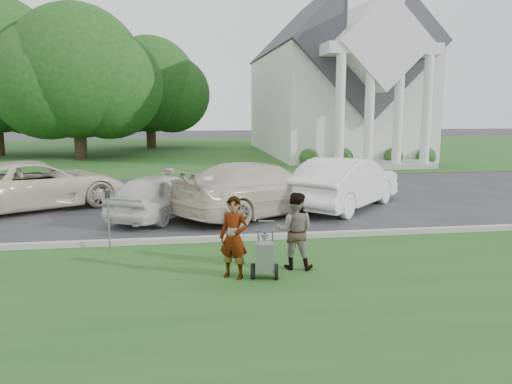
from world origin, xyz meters
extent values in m
plane|color=#333335|center=(0.00, 0.00, 0.00)|extent=(120.00, 120.00, 0.00)
cube|color=#23541C|center=(0.00, -3.00, 0.01)|extent=(80.00, 7.00, 0.01)
cube|color=#23541C|center=(0.00, 27.00, 0.01)|extent=(80.00, 30.00, 0.01)
cube|color=#9E9E93|center=(0.00, 0.55, 0.07)|extent=(80.00, 0.18, 0.15)
cube|color=white|center=(9.00, 24.00, 3.50)|extent=(9.00, 16.00, 7.00)
cube|color=#38383D|center=(9.00, 24.00, 7.00)|extent=(9.19, 17.00, 9.19)
cube|color=#9E9E93|center=(9.00, 14.80, 0.15)|extent=(6.20, 2.60, 0.30)
cylinder|color=white|center=(6.60, 13.80, 3.00)|extent=(0.50, 0.50, 6.00)
cylinder|color=white|center=(8.20, 13.80, 3.00)|extent=(0.50, 0.50, 6.00)
cylinder|color=white|center=(9.80, 13.80, 3.00)|extent=(0.50, 0.50, 6.00)
cylinder|color=white|center=(11.40, 13.80, 3.00)|extent=(0.50, 0.50, 6.00)
cube|color=white|center=(9.00, 14.60, 6.30)|extent=(6.20, 2.00, 0.60)
cube|color=white|center=(9.00, 14.60, 6.60)|extent=(5.09, 2.20, 5.09)
sphere|color=#1E4C19|center=(5.50, 15.70, 0.45)|extent=(1.10, 1.10, 1.10)
sphere|color=#1E4C19|center=(7.50, 15.70, 0.45)|extent=(1.10, 1.10, 1.10)
sphere|color=#1E4C19|center=(10.50, 15.70, 0.45)|extent=(1.10, 1.10, 1.10)
sphere|color=#1E4C19|center=(12.50, 15.70, 0.45)|extent=(1.10, 1.10, 1.10)
cylinder|color=#332316|center=(-8.00, 22.00, 1.60)|extent=(0.76, 0.76, 3.20)
sphere|color=#1D4214|center=(-8.00, 22.00, 5.51)|extent=(8.40, 8.40, 8.40)
sphere|color=#1D4214|center=(-6.11, 22.30, 4.67)|extent=(6.89, 6.89, 6.89)
sphere|color=#1D4214|center=(-9.68, 21.70, 4.88)|extent=(7.22, 7.22, 7.22)
sphere|color=#1D4214|center=(-11.93, 25.30, 5.21)|extent=(7.54, 7.54, 7.54)
cylinder|color=#332316|center=(-4.00, 30.00, 1.50)|extent=(0.76, 0.76, 3.00)
sphere|color=#1D4214|center=(-4.00, 30.00, 5.09)|extent=(7.60, 7.60, 7.60)
sphere|color=#1D4214|center=(-2.29, 30.30, 4.33)|extent=(6.23, 6.23, 6.23)
sphere|color=#1D4214|center=(-5.52, 29.70, 4.52)|extent=(6.54, 6.54, 6.54)
cylinder|color=black|center=(-0.27, -2.26, 0.16)|extent=(0.13, 0.32, 0.31)
cylinder|color=black|center=(0.18, -2.35, 0.16)|extent=(0.13, 0.32, 0.31)
cylinder|color=#2D2D33|center=(-0.04, -2.31, 0.16)|extent=(0.52, 0.14, 0.04)
cube|color=gray|center=(-0.04, -2.31, 0.44)|extent=(0.39, 0.34, 0.57)
cone|color=gray|center=(-0.04, -2.31, 0.82)|extent=(0.21, 0.21, 0.17)
cylinder|color=#2D2D33|center=(-0.04, -2.31, 0.90)|extent=(0.04, 0.04, 0.06)
cylinder|color=gray|center=(-0.08, -1.79, 0.70)|extent=(0.18, 0.75, 0.55)
cylinder|color=gray|center=(0.20, -1.85, 0.70)|extent=(0.18, 0.75, 0.55)
cylinder|color=gray|center=(0.13, -1.45, 0.96)|extent=(0.33, 0.10, 0.03)
imported|color=#999999|center=(-0.62, -2.16, 0.80)|extent=(0.70, 0.63, 1.61)
imported|color=#999999|center=(0.68, -1.76, 0.79)|extent=(0.92, 0.81, 1.59)
cylinder|color=gray|center=(-3.28, 0.12, 0.63)|extent=(0.05, 0.05, 1.27)
cube|color=#2D2D33|center=(-3.28, 0.12, 1.35)|extent=(0.11, 0.07, 0.19)
cylinder|color=gray|center=(-3.28, 0.12, 1.45)|extent=(0.09, 0.09, 0.03)
imported|color=beige|center=(-6.30, 5.60, 0.79)|extent=(6.24, 5.08, 1.58)
imported|color=white|center=(-2.24, 3.61, 0.69)|extent=(3.38, 4.32, 1.38)
imported|color=beige|center=(0.76, 3.53, 0.82)|extent=(6.02, 4.99, 1.64)
imported|color=white|center=(3.76, 4.20, 0.84)|extent=(4.78, 4.90, 1.67)
camera|label=1|loc=(-1.58, -11.45, 3.31)|focal=35.00mm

